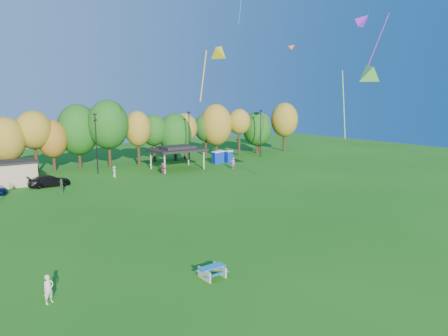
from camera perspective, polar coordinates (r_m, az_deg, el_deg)
ground at (r=27.91m, az=4.26°, el=-13.76°), size 160.00×160.00×0.00m
tree_line at (r=67.28m, az=-21.69°, el=4.61°), size 93.57×10.55×11.15m
lamp_posts at (r=62.84m, az=-17.78°, el=3.59°), size 64.50×0.25×9.09m
utility_building at (r=58.92m, az=-28.23°, el=-0.69°), size 6.30×4.30×3.25m
pavilion at (r=64.83m, az=-6.72°, el=2.68°), size 8.20×6.20×3.77m
porta_potties at (r=70.82m, az=-0.35°, el=1.60°), size 3.75×1.97×2.18m
picnic_table at (r=26.10m, az=-1.71°, el=-14.47°), size 1.70×1.42×0.72m
kite_flyer at (r=24.90m, az=-23.75°, el=-15.55°), size 0.71×0.59×1.65m
car_d at (r=56.43m, az=-23.69°, el=-1.69°), size 5.14×2.10×1.49m
far_person_0 at (r=64.90m, az=1.32°, el=0.70°), size 0.76×0.58×1.86m
far_person_1 at (r=60.61m, az=-8.73°, el=-0.07°), size 0.69×1.74×1.83m
far_person_2 at (r=51.68m, az=-22.18°, el=-2.42°), size 0.85×1.12×1.77m
far_person_3 at (r=59.69m, az=-15.40°, el=-0.53°), size 0.65×0.89×1.69m
kite_3 at (r=41.15m, az=19.93°, el=12.90°), size 3.82×4.50×7.92m
kite_5 at (r=54.73m, az=19.33°, el=19.32°), size 2.23×5.02×8.53m
kite_6 at (r=37.77m, az=-0.67°, el=16.38°), size 3.27×2.77×5.69m
kite_7 at (r=59.41m, az=9.74°, el=16.68°), size 1.52×1.44×1.23m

